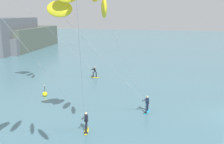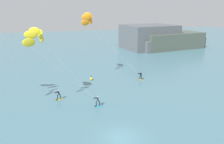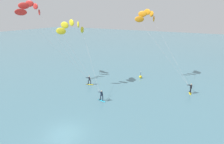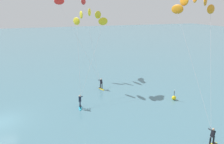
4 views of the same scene
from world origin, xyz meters
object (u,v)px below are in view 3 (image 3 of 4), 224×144
(kitesurfer_far_out, at_px, (149,18))
(marker_buoy, at_px, (141,77))
(kitesurfer_mid_water, at_px, (32,11))
(kitesurfer_nearshore, at_px, (73,29))

(kitesurfer_far_out, xyz_separation_m, marker_buoy, (-0.40, -1.59, -11.25))
(marker_buoy, bearing_deg, kitesurfer_mid_water, -151.54)
(kitesurfer_far_out, bearing_deg, kitesurfer_mid_water, -148.29)
(kitesurfer_nearshore, bearing_deg, kitesurfer_mid_water, -174.52)
(kitesurfer_far_out, relative_size, marker_buoy, 9.59)
(kitesurfer_mid_water, relative_size, kitesurfer_far_out, 1.11)
(kitesurfer_far_out, bearing_deg, marker_buoy, -104.10)
(kitesurfer_mid_water, xyz_separation_m, kitesurfer_far_out, (18.16, 11.22, -1.32))
(kitesurfer_nearshore, relative_size, marker_buoy, 8.34)
(kitesurfer_mid_water, bearing_deg, kitesurfer_far_out, 31.71)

